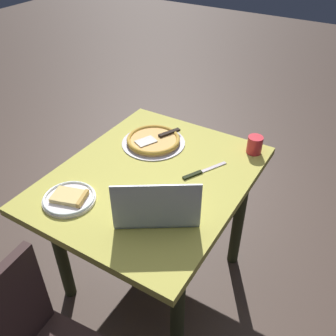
% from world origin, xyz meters
% --- Properties ---
extents(ground_plane, '(12.00, 12.00, 0.00)m').
position_xyz_m(ground_plane, '(0.00, 0.00, 0.00)').
color(ground_plane, '#47372E').
extents(dining_table, '(1.06, 0.86, 0.75)m').
position_xyz_m(dining_table, '(0.00, 0.00, 0.64)').
color(dining_table, '#B1A945').
rests_on(dining_table, ground_plane).
extents(laptop, '(0.37, 0.41, 0.22)m').
position_xyz_m(laptop, '(0.22, 0.17, 0.80)').
color(laptop, '#ADB8BE').
rests_on(laptop, dining_table).
extents(pizza_plate, '(0.23, 0.23, 0.04)m').
position_xyz_m(pizza_plate, '(0.33, -0.21, 0.77)').
color(pizza_plate, white).
rests_on(pizza_plate, dining_table).
extents(pizza_tray, '(0.34, 0.34, 0.04)m').
position_xyz_m(pizza_tray, '(-0.24, -0.14, 0.77)').
color(pizza_tray, '#A19BA6').
rests_on(pizza_tray, dining_table).
extents(table_knife, '(0.23, 0.13, 0.01)m').
position_xyz_m(table_knife, '(-0.14, 0.19, 0.76)').
color(table_knife, beige).
rests_on(table_knife, dining_table).
extents(drink_cup, '(0.08, 0.08, 0.09)m').
position_xyz_m(drink_cup, '(-0.43, 0.34, 0.80)').
color(drink_cup, red).
rests_on(drink_cup, dining_table).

